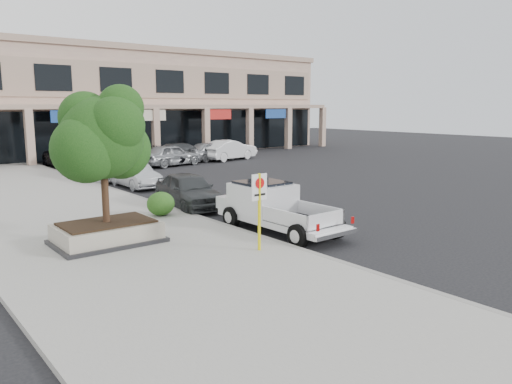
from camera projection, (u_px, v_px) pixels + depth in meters
ground at (321, 240)px, 16.49m from camera, size 120.00×120.00×0.00m
sidewalk at (91, 229)px, 17.73m from camera, size 8.00×52.00×0.15m
curb at (187, 214)px, 20.15m from camera, size 0.20×52.00×0.15m
strip_mall at (121, 102)px, 46.75m from camera, size 40.55×12.43×9.50m
planter at (107, 233)px, 15.59m from camera, size 3.20×2.20×0.68m
planter_tree at (105, 138)px, 15.29m from camera, size 2.90×2.55×4.00m
no_parking_sign at (259, 201)px, 14.60m from camera, size 0.55×0.09×2.30m
hedge at (161, 204)px, 19.43m from camera, size 1.10×0.99×0.93m
pickup_truck at (280, 208)px, 17.40m from camera, size 2.08×5.43×1.70m
curb_car_a at (189, 190)px, 21.67m from camera, size 2.41×4.70×1.53m
curb_car_b at (135, 175)px, 26.97m from camera, size 1.45×4.09×1.34m
curb_car_c at (94, 166)px, 30.09m from camera, size 2.50×5.61×1.60m
curb_car_d at (70, 157)px, 35.41m from camera, size 2.50×5.41×1.50m
lot_car_a at (171, 155)px, 36.55m from camera, size 4.98×2.67×1.61m
lot_car_b at (229, 150)px, 40.56m from camera, size 5.15×2.72×1.61m
lot_car_c at (184, 152)px, 39.17m from camera, size 5.32×2.39×1.51m
lot_car_d at (153, 157)px, 36.50m from camera, size 5.34×3.50×1.37m
lot_car_e at (211, 151)px, 40.14m from camera, size 4.79×2.39×1.57m
lot_car_f at (232, 148)px, 43.84m from camera, size 4.56×2.58×1.42m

